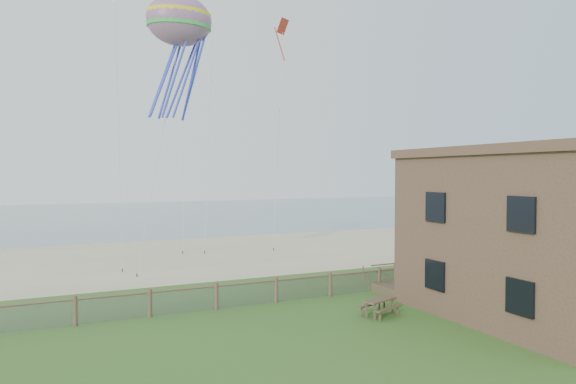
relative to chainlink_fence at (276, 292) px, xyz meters
name	(u,v)px	position (x,y,z in m)	size (l,w,h in m)	color
ground	(339,339)	(0.00, -6.00, -0.55)	(160.00, 160.00, 0.00)	#306020
sand_beach	(193,255)	(0.00, 16.00, -0.55)	(72.00, 20.00, 0.02)	tan
ocean	(121,214)	(0.00, 60.00, -0.55)	(160.00, 68.00, 0.02)	slate
chainlink_fence	(276,292)	(0.00, 0.00, 0.00)	(36.20, 0.20, 1.25)	brown
motel_deck	(491,278)	(13.00, -1.00, -0.30)	(15.00, 2.00, 0.50)	brown
picnic_table	(380,308)	(3.21, -4.04, -0.20)	(1.64, 1.24, 0.69)	brown
octopus_kite	(180,55)	(-3.17, 6.23, 12.36)	(3.62, 2.55, 7.45)	#F64126
kite_red	(283,35)	(5.60, 11.59, 15.74)	(1.11, 0.70, 2.44)	red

